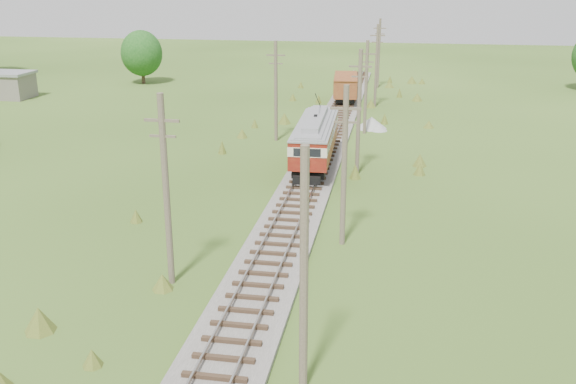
# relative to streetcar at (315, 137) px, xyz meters

# --- Properties ---
(railbed_main) EXTENTS (3.60, 96.00, 0.57)m
(railbed_main) POSITION_rel_streetcar_xyz_m (-0.00, 2.12, -2.28)
(railbed_main) COLOR #605B54
(railbed_main) RESTS_ON ground
(streetcar) EXTENTS (3.01, 11.49, 5.22)m
(streetcar) POSITION_rel_streetcar_xyz_m (0.00, 0.00, 0.00)
(streetcar) COLOR black
(streetcar) RESTS_ON ground
(gondola) EXTENTS (3.14, 8.00, 2.60)m
(gondola) POSITION_rel_streetcar_xyz_m (-0.00, 26.42, -0.50)
(gondola) COLOR black
(gondola) RESTS_ON ground
(gravel_pile) EXTENTS (3.01, 3.19, 1.10)m
(gravel_pile) POSITION_rel_streetcar_xyz_m (3.65, 14.19, -1.96)
(gravel_pile) COLOR gray
(gravel_pile) RESTS_ON ground
(utility_pole_r_1) EXTENTS (0.30, 0.30, 8.80)m
(utility_pole_r_1) POSITION_rel_streetcar_xyz_m (3.10, -26.88, 1.93)
(utility_pole_r_1) COLOR brown
(utility_pole_r_1) RESTS_ON ground
(utility_pole_r_2) EXTENTS (1.60, 0.30, 8.60)m
(utility_pole_r_2) POSITION_rel_streetcar_xyz_m (3.30, -13.88, 1.95)
(utility_pole_r_2) COLOR brown
(utility_pole_r_2) RESTS_ON ground
(utility_pole_r_3) EXTENTS (1.60, 0.30, 9.00)m
(utility_pole_r_3) POSITION_rel_streetcar_xyz_m (3.20, -0.88, 2.16)
(utility_pole_r_3) COLOR brown
(utility_pole_r_3) RESTS_ON ground
(utility_pole_r_4) EXTENTS (1.60, 0.30, 8.40)m
(utility_pole_r_4) POSITION_rel_streetcar_xyz_m (3.00, 12.12, 1.85)
(utility_pole_r_4) COLOR brown
(utility_pole_r_4) RESTS_ON ground
(utility_pole_r_5) EXTENTS (1.60, 0.30, 8.90)m
(utility_pole_r_5) POSITION_rel_streetcar_xyz_m (3.40, 25.12, 2.11)
(utility_pole_r_5) COLOR brown
(utility_pole_r_5) RESTS_ON ground
(utility_pole_r_6) EXTENTS (1.60, 0.30, 8.70)m
(utility_pole_r_6) POSITION_rel_streetcar_xyz_m (3.20, 38.12, 2.01)
(utility_pole_r_6) COLOR brown
(utility_pole_r_6) RESTS_ON ground
(utility_pole_l_a) EXTENTS (1.60, 0.30, 9.00)m
(utility_pole_l_a) POSITION_rel_streetcar_xyz_m (-4.20, -19.88, 2.16)
(utility_pole_l_a) COLOR brown
(utility_pole_l_a) RESTS_ON ground
(utility_pole_l_b) EXTENTS (1.60, 0.30, 8.60)m
(utility_pole_l_b) POSITION_rel_streetcar_xyz_m (-4.50, 8.12, 1.95)
(utility_pole_l_b) COLOR brown
(utility_pole_l_b) RESTS_ON ground
(tree_mid_a) EXTENTS (5.46, 5.46, 7.03)m
(tree_mid_a) POSITION_rel_streetcar_xyz_m (-28.00, 36.12, 1.55)
(tree_mid_a) COLOR #38281C
(tree_mid_a) RESTS_ON ground
(shed) EXTENTS (6.40, 4.40, 3.10)m
(shed) POSITION_rel_streetcar_xyz_m (-40.00, 23.12, -0.90)
(shed) COLOR slate
(shed) RESTS_ON ground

